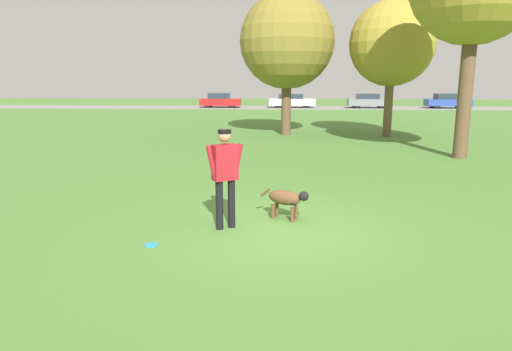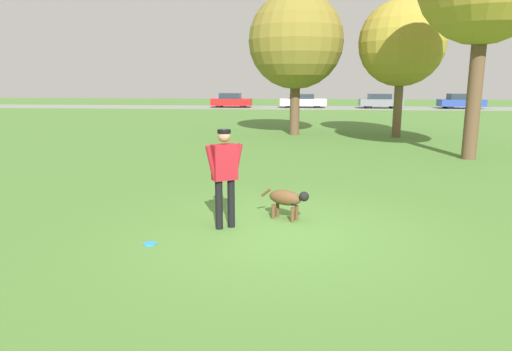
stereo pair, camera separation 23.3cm
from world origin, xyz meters
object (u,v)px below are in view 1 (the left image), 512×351
(parked_car_blue, at_px, (448,101))
(dog, at_px, (287,199))
(parked_car_white, at_px, (291,101))
(tree_mid_center, at_px, (287,41))
(tree_far_right, at_px, (392,44))
(person, at_px, (225,170))
(parked_car_grey, at_px, (368,101))
(parked_car_red, at_px, (220,101))
(frisbee, at_px, (151,245))

(parked_car_blue, bearing_deg, dog, -113.08)
(parked_car_white, bearing_deg, tree_mid_center, -93.10)
(tree_far_right, height_order, parked_car_white, tree_far_right)
(person, xyz_separation_m, parked_car_grey, (8.96, 37.42, -0.37))
(tree_mid_center, bearing_deg, parked_car_blue, 56.07)
(person, distance_m, tree_far_right, 15.60)
(dog, xyz_separation_m, parked_car_grey, (7.89, 36.83, 0.28))
(person, bearing_deg, parked_car_red, 66.35)
(tree_far_right, xyz_separation_m, parked_car_red, (-11.27, 23.33, -3.54))
(parked_car_grey, bearing_deg, tree_mid_center, -108.66)
(tree_mid_center, bearing_deg, dog, -89.87)
(parked_car_red, relative_size, parked_car_white, 0.87)
(tree_far_right, distance_m, parked_car_red, 26.15)
(tree_mid_center, relative_size, parked_car_white, 1.47)
(tree_far_right, bearing_deg, parked_car_white, 100.28)
(dog, height_order, parked_car_grey, parked_car_grey)
(parked_car_blue, bearing_deg, tree_far_right, -114.95)
(parked_car_red, relative_size, parked_car_grey, 0.98)
(tree_mid_center, height_order, parked_car_white, tree_mid_center)
(tree_mid_center, height_order, parked_car_blue, tree_mid_center)
(tree_far_right, height_order, parked_car_red, tree_far_right)
(tree_far_right, relative_size, parked_car_red, 1.57)
(person, xyz_separation_m, frisbee, (-1.07, -0.95, -1.04))
(dog, bearing_deg, parked_car_blue, 95.38)
(person, xyz_separation_m, parked_car_blue, (16.47, 37.53, -0.36))
(person, height_order, parked_car_red, person)
(person, height_order, tree_mid_center, tree_mid_center)
(dog, bearing_deg, person, -123.10)
(frisbee, xyz_separation_m, parked_car_blue, (17.54, 38.48, 0.68))
(person, bearing_deg, dog, -3.07)
(tree_mid_center, bearing_deg, parked_car_white, 88.72)
(tree_far_right, relative_size, tree_mid_center, 0.93)
(dog, height_order, tree_mid_center, tree_mid_center)
(frisbee, bearing_deg, dog, 35.74)
(tree_mid_center, xyz_separation_m, parked_car_white, (0.51, 22.94, -3.73))
(tree_mid_center, height_order, parked_car_red, tree_mid_center)
(tree_far_right, height_order, tree_mid_center, tree_mid_center)
(frisbee, distance_m, parked_car_blue, 42.29)
(tree_mid_center, relative_size, parked_car_red, 1.69)
(dog, xyz_separation_m, tree_far_right, (4.73, 13.53, 3.82))
(parked_car_grey, height_order, parked_car_blue, parked_car_blue)
(dog, relative_size, tree_mid_center, 0.14)
(tree_mid_center, bearing_deg, parked_car_grey, 70.86)
(tree_far_right, bearing_deg, tree_mid_center, 174.30)
(tree_mid_center, distance_m, parked_car_blue, 27.88)
(person, distance_m, tree_mid_center, 15.02)
(parked_car_red, relative_size, parked_car_blue, 0.96)
(tree_far_right, bearing_deg, parked_car_red, 115.79)
(dog, relative_size, parked_car_white, 0.21)
(dog, relative_size, frisbee, 4.56)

